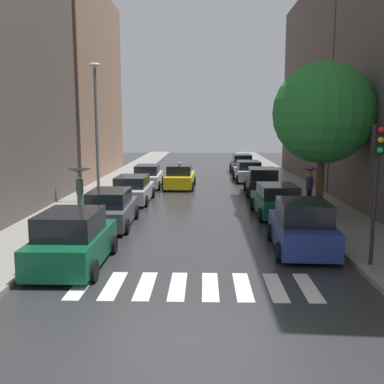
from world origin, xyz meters
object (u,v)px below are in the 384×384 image
Objects in this scene: parked_car_left_third at (133,190)px; parked_car_right_fourth at (248,172)px; street_tree_right at (323,113)px; parked_car_right_second at (277,201)px; parked_car_right_fifth at (242,164)px; parked_car_right_third at (262,182)px; pedestrian_near_tree at (310,177)px; parked_car_left_fourth at (148,177)px; parked_car_right_nearest at (302,228)px; traffic_light_right_corner at (377,164)px; parked_car_left_second at (110,209)px; taxi_midroad at (180,177)px; parked_car_left_nearest at (73,241)px; pedestrian_by_kerb at (79,179)px; lamp_post_left at (96,124)px.

parked_car_right_fourth reaches higher than parked_car_left_third.
street_tree_right is (2.17, -13.19, 4.21)m from parked_car_right_fourth.
parked_car_right_fifth reaches higher than parked_car_right_second.
parked_car_right_third is 2.19× the size of pedestrian_near_tree.
parked_car_right_nearest reaches higher than parked_car_left_fourth.
traffic_light_right_corner is (1.73, -21.20, 2.54)m from parked_car_right_fourth.
street_tree_right is (9.72, 2.43, 4.20)m from parked_car_left_second.
taxi_midroad is (2.39, 5.78, 0.04)m from parked_car_left_third.
parked_car_right_fourth is at bearing -51.34° from pedestrian_near_tree.
parked_car_left_second reaches higher than parked_car_left_third.
parked_car_right_third is 6.01m from taxi_midroad.
taxi_midroad is (2.29, -0.20, 0.01)m from parked_car_left_fourth.
parked_car_left_nearest is 0.92× the size of parked_car_left_third.
pedestrian_by_kerb reaches higher than parked_car_left_third.
parked_car_right_third is 4.96m from pedestrian_near_tree.
traffic_light_right_corner is at bearing -157.06° from taxi_midroad.
parked_car_left_fourth is at bearing 117.57° from traffic_light_right_corner.
parked_car_left_nearest is at bearing -179.98° from traffic_light_right_corner.
traffic_light_right_corner is (1.48, -14.69, 2.50)m from parked_car_right_third.
street_tree_right is at bearing 116.65° from pedestrian_near_tree.
parked_car_left_fourth reaches higher than parked_car_left_third.
parked_car_right_nearest is 0.94× the size of parked_car_right_fourth.
pedestrian_by_kerb is at bearing 37.09° from parked_car_left_second.
lamp_post_left is (-9.37, 2.59, 3.71)m from parked_car_right_second.
street_tree_right is 11.74m from lamp_post_left.
street_tree_right is at bearing -92.41° from parked_car_right_second.
pedestrian_near_tree is at bearing -65.50° from parked_car_left_second.
parked_car_left_third is 15.04m from traffic_light_right_corner.
parked_car_right_second is at bearing 73.67° from pedestrian_near_tree.
parked_car_right_fourth is 14.54m from lamp_post_left.
lamp_post_left is at bearing 114.87° from parked_car_right_third.
parked_car_right_nearest is (7.55, -9.61, 0.11)m from parked_car_left_third.
parked_car_right_nearest is 0.97× the size of parked_car_right_third.
parked_car_right_nearest is (7.44, -15.59, 0.09)m from parked_car_left_fourth.
parked_car_right_fourth is (7.56, 21.20, -0.08)m from parked_car_left_nearest.
parked_car_right_fourth is at bearing 2.31° from parked_car_right_nearest.
traffic_light_right_corner is (-0.43, -8.00, -1.67)m from street_tree_right.
pedestrian_by_kerb is at bearing 166.20° from parked_car_left_fourth.
taxi_midroad reaches higher than parked_car_left_nearest.
parked_car_right_second is 0.96× the size of taxi_midroad.
parked_car_left_nearest is 0.98× the size of parked_car_left_fourth.
parked_car_left_second is 17.35m from parked_car_right_fourth.
parked_car_right_nearest is at bearing 178.63° from parked_car_right_fourth.
parked_car_left_second is 12.00m from parked_car_right_third.
traffic_light_right_corner is at bearing -176.74° from parked_car_right_fifth.
parked_car_right_second is at bearing 179.37° from street_tree_right.
pedestrian_near_tree is (1.94, -4.48, 0.87)m from parked_car_right_third.
pedestrian_by_kerb is at bearing 152.75° from parked_car_right_fifth.
parked_car_right_third is 0.92× the size of parked_car_right_fifth.
parked_car_left_third is 0.61× the size of lamp_post_left.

